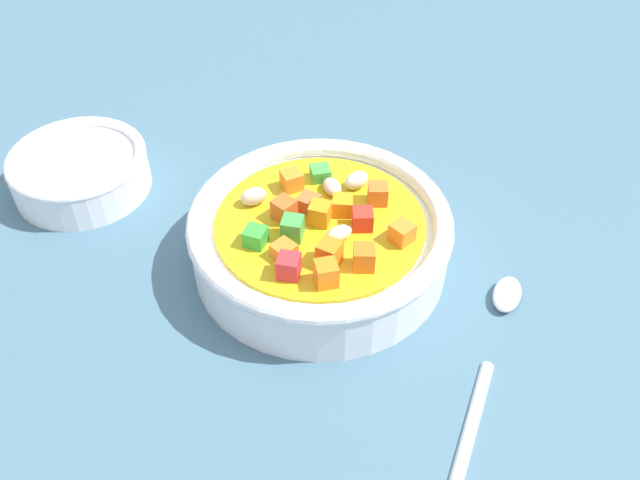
# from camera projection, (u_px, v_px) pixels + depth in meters

# --- Properties ---
(ground_plane) EXTENTS (1.40, 1.40, 0.02)m
(ground_plane) POSITION_uv_depth(u_px,v_px,m) (320.00, 269.00, 0.55)
(ground_plane) COLOR #42667A
(soup_bowl_main) EXTENTS (0.20, 0.20, 0.06)m
(soup_bowl_main) POSITION_uv_depth(u_px,v_px,m) (320.00, 236.00, 0.53)
(soup_bowl_main) COLOR white
(soup_bowl_main) RESTS_ON ground_plane
(spoon) EXTENTS (0.21, 0.06, 0.01)m
(spoon) POSITION_uv_depth(u_px,v_px,m) (487.00, 367.00, 0.47)
(spoon) COLOR silver
(spoon) RESTS_ON ground_plane
(side_bowl_small) EXTENTS (0.12, 0.12, 0.04)m
(side_bowl_small) POSITION_uv_depth(u_px,v_px,m) (80.00, 170.00, 0.60)
(side_bowl_small) COLOR white
(side_bowl_small) RESTS_ON ground_plane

